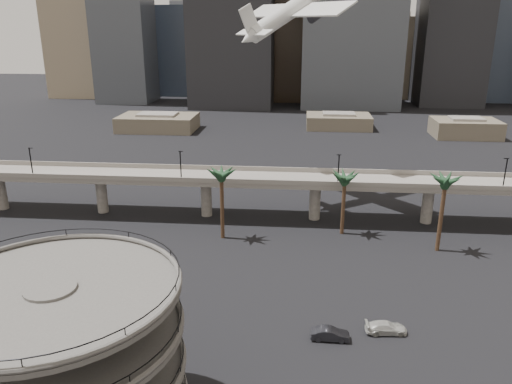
# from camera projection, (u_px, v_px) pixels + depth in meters

# --- Properties ---
(parking_ramp) EXTENTS (22.20, 22.20, 17.35)m
(parking_ramp) POSITION_uv_depth(u_px,v_px,m) (59.00, 352.00, 44.08)
(parking_ramp) COLOR #504D4B
(parking_ramp) RESTS_ON ground
(overpass) EXTENTS (130.00, 9.30, 14.70)m
(overpass) POSITION_uv_depth(u_px,v_px,m) (260.00, 183.00, 99.47)
(overpass) COLOR #68635C
(overpass) RESTS_ON ground
(palm_trees) EXTENTS (42.40, 10.40, 14.00)m
(palm_trees) POSITION_uv_depth(u_px,v_px,m) (335.00, 180.00, 87.20)
(palm_trees) COLOR #422D1C
(palm_trees) RESTS_ON ground
(low_buildings) EXTENTS (135.00, 27.50, 6.80)m
(low_buildings) POSITION_uv_depth(u_px,v_px,m) (298.00, 124.00, 182.72)
(low_buildings) COLOR brown
(low_buildings) RESTS_ON ground
(skyline) EXTENTS (269.00, 86.00, 120.17)m
(skyline) POSITION_uv_depth(u_px,v_px,m) (319.00, 10.00, 239.54)
(skyline) COLOR gray
(skyline) RESTS_ON ground
(airborne_jet) EXTENTS (24.99, 24.64, 17.16)m
(airborne_jet) POSITION_uv_depth(u_px,v_px,m) (298.00, 6.00, 103.29)
(airborne_jet) COLOR silver
(airborne_jet) RESTS_ON ground
(car_a) EXTENTS (4.97, 2.21, 1.66)m
(car_a) POSITION_uv_depth(u_px,v_px,m) (158.00, 308.00, 67.55)
(car_a) COLOR maroon
(car_a) RESTS_ON ground
(car_b) EXTENTS (4.85, 1.74, 1.59)m
(car_b) POSITION_uv_depth(u_px,v_px,m) (330.00, 334.00, 61.91)
(car_b) COLOR black
(car_b) RESTS_ON ground
(car_c) EXTENTS (5.41, 2.57, 1.52)m
(car_c) POSITION_uv_depth(u_px,v_px,m) (386.00, 328.00, 63.30)
(car_c) COLOR #B7B7B2
(car_c) RESTS_ON ground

